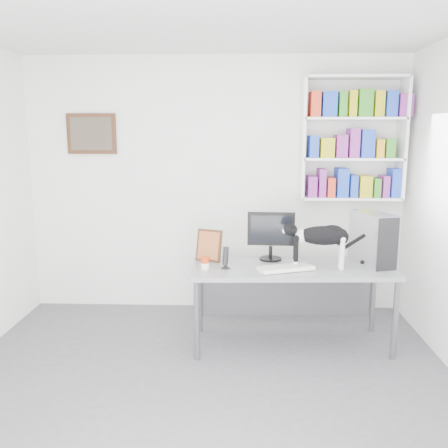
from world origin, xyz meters
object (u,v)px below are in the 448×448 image
(desk, at_px, (291,306))
(cat, at_px, (321,246))
(bookshelf, at_px, (352,139))
(keyboard, at_px, (286,268))
(monitor, at_px, (271,236))
(pc_tower, at_px, (372,239))
(speaker, at_px, (226,257))
(leaning_print, at_px, (209,245))
(soup_can, at_px, (205,263))

(desk, height_order, cat, cat)
(bookshelf, xyz_separation_m, keyboard, (-0.73, -0.93, -1.09))
(desk, xyz_separation_m, monitor, (-0.18, 0.21, 0.60))
(monitor, bearing_deg, keyboard, -68.82)
(desk, distance_m, pc_tower, 0.95)
(speaker, distance_m, leaning_print, 0.31)
(cat, bearing_deg, bookshelf, 67.52)
(speaker, bearing_deg, pc_tower, 28.29)
(desk, bearing_deg, speaker, -173.40)
(monitor, relative_size, leaning_print, 1.52)
(leaning_print, bearing_deg, desk, 9.74)
(soup_can, bearing_deg, cat, 3.93)
(leaning_print, xyz_separation_m, cat, (0.99, -0.21, 0.05))
(keyboard, distance_m, leaning_print, 0.76)
(soup_can, height_order, cat, cat)
(desk, distance_m, speaker, 0.76)
(desk, xyz_separation_m, leaning_print, (-0.75, 0.16, 0.52))
(monitor, relative_size, keyboard, 0.97)
(leaning_print, relative_size, cat, 0.48)
(leaning_print, bearing_deg, bookshelf, 46.50)
(pc_tower, height_order, cat, pc_tower)
(cat, bearing_deg, soup_can, -172.20)
(keyboard, distance_m, cat, 0.36)
(soup_can, bearing_deg, monitor, 29.41)
(keyboard, xyz_separation_m, cat, (0.30, 0.08, 0.18))
(bookshelf, relative_size, monitor, 2.68)
(monitor, bearing_deg, pc_tower, -4.73)
(pc_tower, height_order, leaning_print, pc_tower)
(monitor, xyz_separation_m, keyboard, (0.11, -0.34, -0.21))
(soup_can, distance_m, cat, 1.02)
(pc_tower, relative_size, cat, 0.74)
(keyboard, height_order, cat, cat)
(keyboard, xyz_separation_m, pc_tower, (0.79, 0.22, 0.22))
(keyboard, xyz_separation_m, soup_can, (-0.70, 0.01, 0.04))
(pc_tower, distance_m, soup_can, 1.52)
(monitor, bearing_deg, speaker, -140.43)
(bookshelf, height_order, keyboard, bookshelf)
(bookshelf, bearing_deg, pc_tower, -85.25)
(keyboard, xyz_separation_m, speaker, (-0.52, 0.03, 0.08))
(soup_can, bearing_deg, pc_tower, 8.22)
(bookshelf, relative_size, pc_tower, 2.63)
(desk, bearing_deg, pc_tower, 5.28)
(soup_can, bearing_deg, speaker, 7.71)
(speaker, height_order, cat, cat)
(keyboard, distance_m, pc_tower, 0.85)
(desk, height_order, leaning_print, leaning_print)
(bookshelf, distance_m, keyboard, 1.61)
(leaning_print, bearing_deg, monitor, 27.07)
(bookshelf, bearing_deg, leaning_print, -155.43)
(monitor, height_order, soup_can, monitor)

